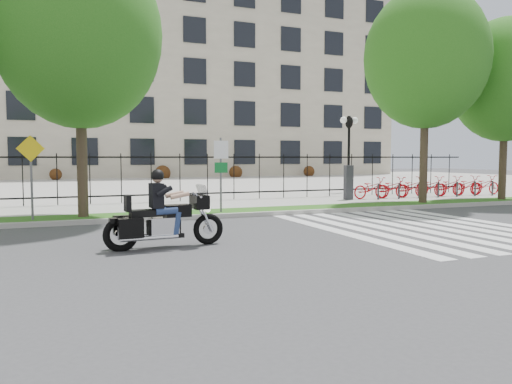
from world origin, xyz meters
name	(u,v)px	position (x,y,z in m)	size (l,w,h in m)	color
ground	(264,237)	(0.00, 0.00, 0.00)	(120.00, 120.00, 0.00)	#3C3C3F
curb	(216,216)	(0.00, 4.10, 0.07)	(60.00, 0.20, 0.15)	#9C9A93
grass_verge	(209,213)	(0.00, 4.95, 0.07)	(60.00, 1.50, 0.15)	#245515
sidewalk	(191,207)	(0.00, 7.45, 0.07)	(60.00, 3.50, 0.15)	#AFACA4
plaza	(130,184)	(0.00, 25.00, 0.05)	(80.00, 34.00, 0.10)	#AFACA4
crosswalk_stripes	(420,227)	(4.83, 0.00, 0.01)	(5.70, 8.00, 0.01)	silver
iron_fence	(180,177)	(0.00, 9.20, 1.15)	(30.00, 0.06, 2.00)	black
office_building	(103,83)	(0.00, 44.92, 9.97)	(60.00, 21.90, 20.15)	#A69C86
lamp_post_right	(349,135)	(10.00, 12.00, 3.21)	(1.06, 0.70, 4.25)	black
street_tree_1	(79,34)	(-4.06, 4.95, 5.74)	(5.02, 5.02, 8.49)	#31251B
street_tree_2	(426,58)	(9.11, 4.95, 5.97)	(4.93, 4.93, 8.67)	#31251B
street_tree_3	(506,80)	(13.44, 4.95, 5.34)	(4.65, 4.65, 7.88)	#31251B
bike_share_station	(430,186)	(11.40, 7.20, 0.63)	(8.89, 0.86, 1.50)	#2D2D33
sign_pole_regulatory	(221,165)	(0.33, 4.58, 1.74)	(0.50, 0.09, 2.50)	#59595B
sign_pole_warning	(31,166)	(-5.49, 4.58, 1.74)	(0.78, 0.09, 2.49)	#59595B
motorcycle_rider	(165,216)	(-2.60, -0.53, 0.70)	(2.71, 0.82, 2.09)	black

